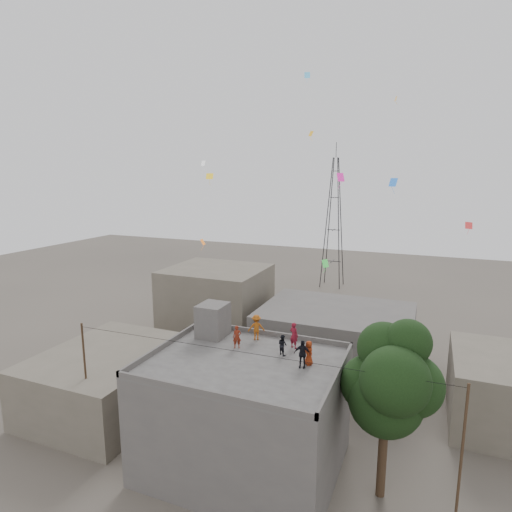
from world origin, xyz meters
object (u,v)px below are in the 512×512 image
Objects in this scene: tree at (391,382)px; person_dark_adult at (302,354)px; stair_head_box at (213,320)px; person_red_adult at (294,335)px; transmission_tower at (334,223)px.

tree is 4.40m from person_dark_adult.
stair_head_box is 0.22× the size of tree.
person_red_adult is 2.49m from person_dark_adult.
transmission_tower is at bearing 106.09° from tree.
stair_head_box reaches higher than person_dark_adult.
stair_head_box reaches higher than person_red_adult.
transmission_tower is 13.82× the size of person_dark_adult.
stair_head_box is 5.10m from person_red_adult.
transmission_tower is 13.32× the size of person_red_adult.
stair_head_box is at bearing 169.26° from tree.
tree is at bearing -73.91° from transmission_tower.
stair_head_box is at bearing 151.99° from person_dark_adult.
stair_head_box is at bearing -88.77° from transmission_tower.
stair_head_box is 1.38× the size of person_dark_adult.
person_dark_adult is (7.02, -39.52, -2.24)m from transmission_tower.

